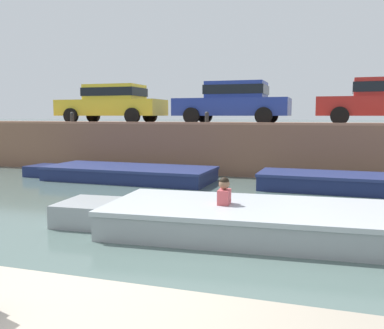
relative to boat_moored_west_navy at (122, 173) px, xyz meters
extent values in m
plane|color=#4C605B|center=(4.67, -4.02, -0.22)|extent=(400.00, 400.00, 0.00)
cube|color=brown|center=(4.67, 4.80, 0.65)|extent=(60.00, 6.00, 1.75)
cube|color=#9F6C52|center=(4.67, 1.92, 1.57)|extent=(60.00, 0.24, 0.08)
cube|color=navy|center=(0.26, -0.01, -0.04)|extent=(5.37, 2.17, 0.36)
cube|color=navy|center=(-2.93, 0.07, -0.04)|extent=(1.09, 1.15, 0.36)
cube|color=navy|center=(0.26, -0.01, 0.18)|extent=(5.43, 2.23, 0.08)
cube|color=brown|center=(0.66, -0.02, 0.08)|extent=(0.29, 1.84, 0.06)
cube|color=navy|center=(6.84, 0.00, -0.03)|extent=(4.81, 1.72, 0.39)
cube|color=navy|center=(6.84, 0.00, 0.21)|extent=(4.87, 1.78, 0.08)
cube|color=brown|center=(6.48, 0.01, 0.11)|extent=(0.28, 1.44, 0.06)
cube|color=#93999E|center=(5.42, -4.98, -0.01)|extent=(5.85, 2.55, 0.42)
cube|color=#93999E|center=(1.99, -5.18, -0.01)|extent=(1.21, 1.29, 0.42)
cube|color=#B1B7BD|center=(5.42, -4.98, 0.25)|extent=(5.91, 2.62, 0.08)
cube|color=brown|center=(5.84, -4.96, 0.15)|extent=(0.36, 2.01, 0.06)
cube|color=#C64C51|center=(4.56, -5.03, 0.33)|extent=(0.22, 0.33, 0.44)
sphere|color=brown|center=(4.56, -5.03, 0.65)|extent=(0.19, 0.19, 0.19)
sphere|color=black|center=(4.56, -5.03, 0.69)|extent=(0.17, 0.17, 0.17)
cube|color=yellow|center=(-2.21, 3.47, 2.15)|extent=(4.35, 1.66, 0.64)
cube|color=yellow|center=(-2.04, 3.47, 2.77)|extent=(2.17, 1.46, 0.60)
cube|color=black|center=(-2.04, 3.47, 2.77)|extent=(2.26, 1.50, 0.33)
cylinder|color=black|center=(-3.56, 2.62, 1.83)|extent=(0.60, 0.18, 0.60)
cylinder|color=black|center=(-3.56, 4.32, 1.83)|extent=(0.60, 0.18, 0.60)
cylinder|color=black|center=(-0.87, 2.62, 1.83)|extent=(0.60, 0.18, 0.60)
cylinder|color=black|center=(-0.87, 4.32, 1.83)|extent=(0.60, 0.18, 0.60)
cube|color=#233893|center=(2.81, 3.47, 2.15)|extent=(4.21, 1.73, 0.64)
cube|color=#233893|center=(2.98, 3.47, 2.77)|extent=(2.11, 1.52, 0.60)
cube|color=black|center=(2.98, 3.47, 2.77)|extent=(2.19, 1.56, 0.33)
cylinder|color=black|center=(1.51, 2.59, 1.83)|extent=(0.60, 0.18, 0.60)
cylinder|color=black|center=(1.51, 4.36, 1.83)|extent=(0.60, 0.18, 0.60)
cylinder|color=black|center=(4.12, 2.59, 1.83)|extent=(0.60, 0.18, 0.60)
cylinder|color=black|center=(4.12, 4.36, 1.83)|extent=(0.60, 0.18, 0.60)
cube|color=#B2231E|center=(7.90, 3.47, 2.15)|extent=(4.13, 1.87, 0.64)
cylinder|color=black|center=(6.61, 2.64, 1.83)|extent=(0.61, 0.20, 0.60)
cylinder|color=black|center=(6.67, 4.40, 1.83)|extent=(0.61, 0.20, 0.60)
cylinder|color=#2D2B28|center=(-3.13, 2.05, 1.70)|extent=(0.14, 0.14, 0.35)
sphere|color=#2D2B28|center=(-3.13, 2.05, 1.90)|extent=(0.15, 0.15, 0.15)
cylinder|color=#2D2B28|center=(2.24, 2.05, 1.70)|extent=(0.14, 0.14, 0.35)
sphere|color=#2D2B28|center=(2.24, 2.05, 1.90)|extent=(0.15, 0.15, 0.15)
camera|label=1|loc=(6.27, -12.27, 1.85)|focal=40.00mm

